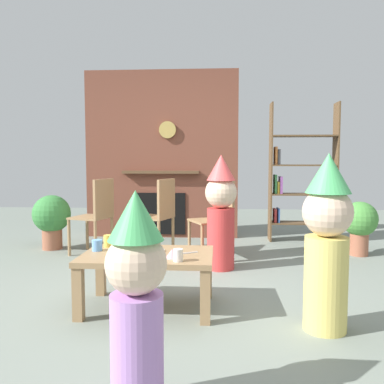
{
  "coord_description": "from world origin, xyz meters",
  "views": [
    {
      "loc": [
        0.39,
        -3.19,
        1.12
      ],
      "look_at": [
        0.15,
        0.4,
        0.83
      ],
      "focal_mm": 37.34,
      "sensor_mm": 36.0,
      "label": 1
    }
  ],
  "objects_px": {
    "bookshelf": "(298,177)",
    "child_by_the_chairs": "(221,209)",
    "paper_plate_rear": "(122,250)",
    "dining_chair_left": "(97,212)",
    "coffee_table": "(148,262)",
    "paper_cup_near_right": "(136,249)",
    "dining_chair_right": "(218,214)",
    "dining_chair_middle": "(159,212)",
    "potted_plant_short": "(52,217)",
    "potted_plant_tall": "(360,223)",
    "child_with_cone_hat": "(136,296)",
    "paper_cup_center": "(178,255)",
    "birthday_cake_slice": "(172,253)",
    "child_in_pink": "(327,238)",
    "paper_cup_far_left": "(97,245)",
    "paper_cup_near_left": "(108,241)",
    "paper_plate_front": "(152,251)"
  },
  "relations": [
    {
      "from": "bookshelf",
      "to": "birthday_cake_slice",
      "type": "relative_size",
      "value": 19.0
    },
    {
      "from": "potted_plant_short",
      "to": "potted_plant_tall",
      "type": "bearing_deg",
      "value": -1.42
    },
    {
      "from": "child_with_cone_hat",
      "to": "dining_chair_middle",
      "type": "xyz_separation_m",
      "value": [
        -0.34,
        2.95,
        -0.01
      ]
    },
    {
      "from": "bookshelf",
      "to": "child_by_the_chairs",
      "type": "xyz_separation_m",
      "value": [
        -1.07,
        -1.52,
        -0.26
      ]
    },
    {
      "from": "paper_cup_near_left",
      "to": "paper_cup_center",
      "type": "height_order",
      "value": "paper_cup_near_left"
    },
    {
      "from": "paper_cup_center",
      "to": "dining_chair_left",
      "type": "bearing_deg",
      "value": 121.23
    },
    {
      "from": "bookshelf",
      "to": "paper_plate_front",
      "type": "distance_m",
      "value": 3.09
    },
    {
      "from": "child_with_cone_hat",
      "to": "dining_chair_right",
      "type": "relative_size",
      "value": 1.1
    },
    {
      "from": "child_by_the_chairs",
      "to": "dining_chair_left",
      "type": "relative_size",
      "value": 1.3
    },
    {
      "from": "dining_chair_right",
      "to": "dining_chair_left",
      "type": "bearing_deg",
      "value": -31.42
    },
    {
      "from": "coffee_table",
      "to": "paper_cup_far_left",
      "type": "bearing_deg",
      "value": 171.23
    },
    {
      "from": "coffee_table",
      "to": "paper_cup_center",
      "type": "xyz_separation_m",
      "value": [
        0.25,
        -0.22,
        0.11
      ]
    },
    {
      "from": "paper_plate_rear",
      "to": "birthday_cake_slice",
      "type": "bearing_deg",
      "value": -26.78
    },
    {
      "from": "dining_chair_middle",
      "to": "dining_chair_left",
      "type": "bearing_deg",
      "value": 23.36
    },
    {
      "from": "coffee_table",
      "to": "paper_cup_near_left",
      "type": "relative_size",
      "value": 10.17
    },
    {
      "from": "coffee_table",
      "to": "potted_plant_short",
      "type": "relative_size",
      "value": 1.43
    },
    {
      "from": "coffee_table",
      "to": "child_in_pink",
      "type": "height_order",
      "value": "child_in_pink"
    },
    {
      "from": "paper_cup_far_left",
      "to": "child_with_cone_hat",
      "type": "height_order",
      "value": "child_with_cone_hat"
    },
    {
      "from": "paper_plate_rear",
      "to": "dining_chair_left",
      "type": "xyz_separation_m",
      "value": [
        -0.69,
        1.6,
        0.08
      ]
    },
    {
      "from": "coffee_table",
      "to": "paper_cup_near_right",
      "type": "relative_size",
      "value": 9.45
    },
    {
      "from": "bookshelf",
      "to": "paper_plate_front",
      "type": "xyz_separation_m",
      "value": [
        -1.61,
        -2.6,
        -0.46
      ]
    },
    {
      "from": "child_with_cone_hat",
      "to": "paper_cup_near_left",
      "type": "bearing_deg",
      "value": 12.45
    },
    {
      "from": "paper_plate_rear",
      "to": "dining_chair_left",
      "type": "distance_m",
      "value": 1.75
    },
    {
      "from": "paper_cup_near_right",
      "to": "paper_plate_rear",
      "type": "height_order",
      "value": "paper_cup_near_right"
    },
    {
      "from": "coffee_table",
      "to": "paper_cup_center",
      "type": "bearing_deg",
      "value": -40.98
    },
    {
      "from": "paper_cup_center",
      "to": "potted_plant_short",
      "type": "xyz_separation_m",
      "value": [
        -1.81,
        2.15,
        -0.06
      ]
    },
    {
      "from": "paper_plate_front",
      "to": "child_in_pink",
      "type": "xyz_separation_m",
      "value": [
        1.21,
        -0.38,
        0.19
      ]
    },
    {
      "from": "coffee_table",
      "to": "potted_plant_tall",
      "type": "bearing_deg",
      "value": 40.01
    },
    {
      "from": "paper_cup_center",
      "to": "birthday_cake_slice",
      "type": "height_order",
      "value": "paper_cup_center"
    },
    {
      "from": "birthday_cake_slice",
      "to": "dining_chair_right",
      "type": "bearing_deg",
      "value": 79.23
    },
    {
      "from": "bookshelf",
      "to": "birthday_cake_slice",
      "type": "xyz_separation_m",
      "value": [
        -1.43,
        -2.79,
        -0.43
      ]
    },
    {
      "from": "potted_plant_tall",
      "to": "child_in_pink",
      "type": "bearing_deg",
      "value": -113.97
    },
    {
      "from": "child_in_pink",
      "to": "dining_chair_left",
      "type": "bearing_deg",
      "value": -28.92
    },
    {
      "from": "paper_cup_center",
      "to": "dining_chair_right",
      "type": "height_order",
      "value": "dining_chair_right"
    },
    {
      "from": "paper_cup_far_left",
      "to": "birthday_cake_slice",
      "type": "bearing_deg",
      "value": -17.4
    },
    {
      "from": "paper_plate_rear",
      "to": "child_by_the_chairs",
      "type": "bearing_deg",
      "value": 54.13
    },
    {
      "from": "dining_chair_right",
      "to": "potted_plant_short",
      "type": "height_order",
      "value": "dining_chair_right"
    },
    {
      "from": "child_by_the_chairs",
      "to": "dining_chair_right",
      "type": "height_order",
      "value": "child_by_the_chairs"
    },
    {
      "from": "child_in_pink",
      "to": "child_by_the_chairs",
      "type": "xyz_separation_m",
      "value": [
        -0.68,
        1.45,
        0.01
      ]
    },
    {
      "from": "bookshelf",
      "to": "potted_plant_tall",
      "type": "relative_size",
      "value": 2.98
    },
    {
      "from": "coffee_table",
      "to": "dining_chair_left",
      "type": "distance_m",
      "value": 1.92
    },
    {
      "from": "potted_plant_tall",
      "to": "paper_cup_far_left",
      "type": "bearing_deg",
      "value": -145.63
    },
    {
      "from": "paper_cup_far_left",
      "to": "child_by_the_chairs",
      "type": "height_order",
      "value": "child_by_the_chairs"
    },
    {
      "from": "paper_plate_rear",
      "to": "child_with_cone_hat",
      "type": "distance_m",
      "value": 1.37
    },
    {
      "from": "bookshelf",
      "to": "paper_cup_near_right",
      "type": "distance_m",
      "value": 3.25
    },
    {
      "from": "paper_cup_near_right",
      "to": "child_with_cone_hat",
      "type": "bearing_deg",
      "value": -78.12
    },
    {
      "from": "child_in_pink",
      "to": "potted_plant_tall",
      "type": "height_order",
      "value": "child_in_pink"
    },
    {
      "from": "paper_plate_rear",
      "to": "birthday_cake_slice",
      "type": "height_order",
      "value": "birthday_cake_slice"
    },
    {
      "from": "coffee_table",
      "to": "paper_cup_far_left",
      "type": "relative_size",
      "value": 11.4
    },
    {
      "from": "child_in_pink",
      "to": "child_by_the_chairs",
      "type": "relative_size",
      "value": 0.99
    }
  ]
}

